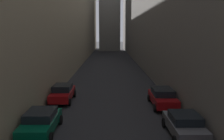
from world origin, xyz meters
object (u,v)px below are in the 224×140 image
object	(u,v)px
parked_car_left_far	(63,93)
parked_car_right_third	(184,124)
parked_car_right_far	(163,97)
parked_car_left_third	(41,121)

from	to	relation	value
parked_car_left_far	parked_car_right_third	distance (m)	11.73
parked_car_right_third	parked_car_right_far	bearing A→B (deg)	0.00
parked_car_left_third	parked_car_right_third	world-z (taller)	parked_car_left_third
parked_car_left_far	parked_car_left_third	bearing A→B (deg)	-180.00
parked_car_right_far	parked_car_right_third	bearing A→B (deg)	-180.00
parked_car_right_third	parked_car_left_third	bearing A→B (deg)	86.47
parked_car_left_third	parked_car_left_far	xyz separation A→B (m)	(-0.00, 7.21, 0.05)
parked_car_left_third	parked_car_left_far	distance (m)	7.21
parked_car_left_far	parked_car_right_far	distance (m)	8.95
parked_car_left_third	parked_car_right_far	distance (m)	10.41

